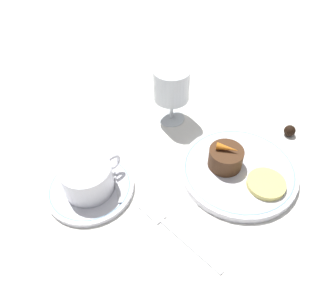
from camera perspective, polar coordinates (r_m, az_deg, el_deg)
The scene contains 11 objects.
ground_plane at distance 0.68m, azimuth 11.34°, elevation -3.04°, with size 3.00×3.00×0.00m, color white.
dinner_plate at distance 0.66m, azimuth 12.21°, elevation -4.48°, with size 0.23×0.23×0.01m.
saucer at distance 0.64m, azimuth -13.39°, elevation -7.40°, with size 0.16×0.16×0.01m.
coffee_cup at distance 0.61m, azimuth -13.81°, elevation -5.71°, with size 0.12×0.09×0.06m.
spoon at distance 0.64m, azimuth -9.35°, elevation -5.15°, with size 0.06×0.11×0.00m.
wine_glass at distance 0.71m, azimuth 0.62°, elevation 9.86°, with size 0.08×0.08×0.13m.
fork at distance 0.58m, azimuth 0.36°, elevation -14.32°, with size 0.03×0.18×0.01m.
dessert_cake at distance 0.64m, azimuth 9.88°, elevation -2.29°, with size 0.07×0.07×0.04m.
carrot_garnish at distance 0.62m, azimuth 10.18°, elevation -0.63°, with size 0.03×0.04×0.01m.
pineapple_slice at distance 0.64m, azimuth 16.71°, elevation -6.65°, with size 0.07×0.07×0.01m.
chocolate_truffle at distance 0.76m, azimuth 20.43°, elevation 2.19°, with size 0.02×0.02×0.02m.
Camera 1 is at (-0.39, -0.25, 0.50)m, focal length 35.00 mm.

